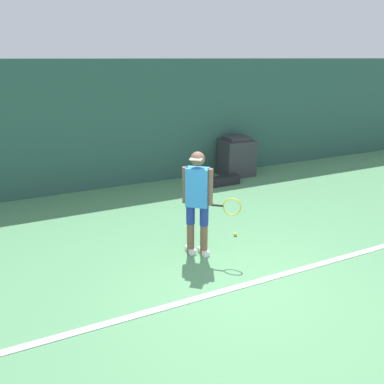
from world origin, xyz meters
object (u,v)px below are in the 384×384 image
covered_chair (237,157)px  equipment_bag (223,181)px  tennis_player (198,199)px  tennis_ball (235,234)px

covered_chair → equipment_bag: size_ratio=1.21×
covered_chair → equipment_bag: covered_chair is taller
tennis_player → equipment_bag: size_ratio=1.94×
tennis_player → tennis_ball: size_ratio=24.86×
covered_chair → tennis_ball: bearing=-121.1°
equipment_bag → tennis_player: bearing=-125.6°
tennis_ball → equipment_bag: equipment_bag is taller
equipment_bag → covered_chair: bearing=38.7°
tennis_player → tennis_ball: bearing=56.8°
tennis_player → equipment_bag: bearing=93.5°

